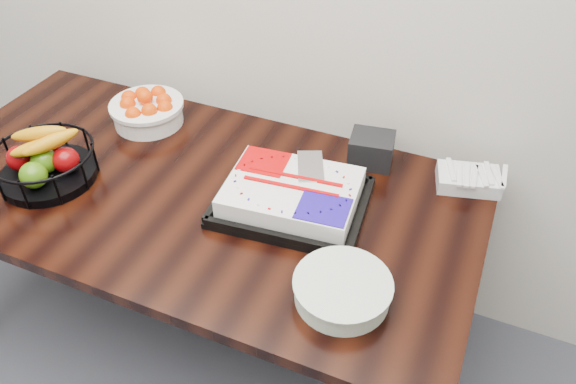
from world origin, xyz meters
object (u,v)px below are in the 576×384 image
at_px(cake_tray, 292,196).
at_px(tangerine_bowl, 146,105).
at_px(plate_stack, 342,290).
at_px(fruit_basket, 44,161).
at_px(table, 193,207).
at_px(napkin_box, 371,149).

bearing_deg(cake_tray, tangerine_bowl, 161.52).
relative_size(tangerine_bowl, plate_stack, 1.04).
bearing_deg(tangerine_bowl, fruit_basket, -105.47).
relative_size(cake_tray, plate_stack, 1.87).
relative_size(table, tangerine_bowl, 6.84).
height_order(plate_stack, napkin_box, napkin_box).
bearing_deg(tangerine_bowl, cake_tray, -18.48).
bearing_deg(fruit_basket, cake_tray, 13.20).
bearing_deg(plate_stack, fruit_basket, 174.73).
distance_m(cake_tray, napkin_box, 0.34).
distance_m(fruit_basket, napkin_box, 1.04).
height_order(table, tangerine_bowl, tangerine_bowl).
height_order(cake_tray, napkin_box, napkin_box).
relative_size(fruit_basket, plate_stack, 1.26).
distance_m(cake_tray, tangerine_bowl, 0.69).
distance_m(table, plate_stack, 0.64).
height_order(table, fruit_basket, fruit_basket).
xyz_separation_m(plate_stack, napkin_box, (-0.10, 0.58, 0.02)).
bearing_deg(tangerine_bowl, napkin_box, 6.23).
bearing_deg(napkin_box, table, -144.07).
bearing_deg(napkin_box, cake_tray, -116.39).
xyz_separation_m(fruit_basket, plate_stack, (1.02, -0.09, -0.04)).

